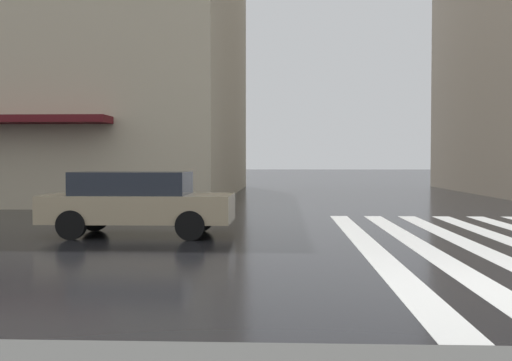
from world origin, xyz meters
TOP-DOWN VIEW (x-y plane):
  - zebra_crossing at (4.00, -1.15)m, footprint 13.00×5.50m
  - haussmann_block_mid at (22.20, 16.28)m, footprint 20.62×21.73m
  - car_champagne at (5.50, 6.22)m, footprint 1.85×4.10m

SIDE VIEW (x-z plane):
  - zebra_crossing at x=4.00m, z-range 0.00..0.01m
  - car_champagne at x=5.50m, z-range 0.05..1.46m
  - haussmann_block_mid at x=22.20m, z-range -0.20..19.27m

